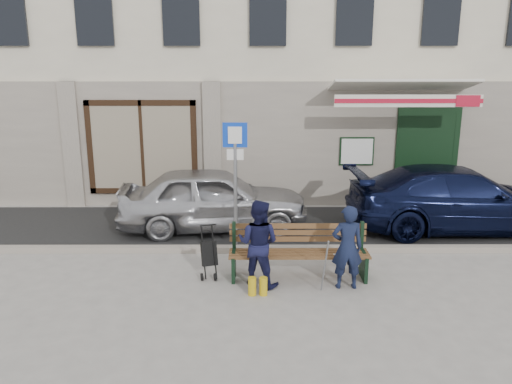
{
  "coord_description": "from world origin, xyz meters",
  "views": [
    {
      "loc": [
        -0.32,
        -7.78,
        3.58
      ],
      "look_at": [
        -0.3,
        1.6,
        1.2
      ],
      "focal_mm": 35.0,
      "sensor_mm": 36.0,
      "label": 1
    }
  ],
  "objects_px": {
    "car_silver": "(214,198)",
    "stroller": "(209,255)",
    "bench": "(296,253)",
    "woman": "(258,243)",
    "man": "(347,247)",
    "car_navy": "(458,199)",
    "parking_sign": "(235,167)"
  },
  "relations": [
    {
      "from": "car_silver",
      "to": "stroller",
      "type": "relative_size",
      "value": 4.56
    },
    {
      "from": "bench",
      "to": "stroller",
      "type": "xyz_separation_m",
      "value": [
        -1.5,
        0.06,
        -0.05
      ]
    },
    {
      "from": "woman",
      "to": "stroller",
      "type": "bearing_deg",
      "value": -0.74
    },
    {
      "from": "car_silver",
      "to": "man",
      "type": "height_order",
      "value": "car_silver"
    },
    {
      "from": "car_navy",
      "to": "stroller",
      "type": "relative_size",
      "value": 5.36
    },
    {
      "from": "bench",
      "to": "car_navy",
      "type": "bearing_deg",
      "value": 34.78
    },
    {
      "from": "car_navy",
      "to": "man",
      "type": "relative_size",
      "value": 3.47
    },
    {
      "from": "parking_sign",
      "to": "bench",
      "type": "height_order",
      "value": "parking_sign"
    },
    {
      "from": "car_silver",
      "to": "woman",
      "type": "distance_m",
      "value": 3.12
    },
    {
      "from": "car_silver",
      "to": "bench",
      "type": "distance_m",
      "value": 3.15
    },
    {
      "from": "man",
      "to": "stroller",
      "type": "height_order",
      "value": "man"
    },
    {
      "from": "parking_sign",
      "to": "man",
      "type": "relative_size",
      "value": 1.79
    },
    {
      "from": "car_silver",
      "to": "stroller",
      "type": "height_order",
      "value": "car_silver"
    },
    {
      "from": "car_navy",
      "to": "woman",
      "type": "bearing_deg",
      "value": 121.24
    },
    {
      "from": "man",
      "to": "woman",
      "type": "xyz_separation_m",
      "value": [
        -1.45,
        0.12,
        0.03
      ]
    },
    {
      "from": "car_silver",
      "to": "woman",
      "type": "bearing_deg",
      "value": -167.12
    },
    {
      "from": "car_silver",
      "to": "bench",
      "type": "bearing_deg",
      "value": -154.12
    },
    {
      "from": "parking_sign",
      "to": "car_silver",
      "type": "bearing_deg",
      "value": 114.09
    },
    {
      "from": "man",
      "to": "stroller",
      "type": "relative_size",
      "value": 1.55
    },
    {
      "from": "car_navy",
      "to": "parking_sign",
      "type": "height_order",
      "value": "parking_sign"
    },
    {
      "from": "car_silver",
      "to": "woman",
      "type": "height_order",
      "value": "woman"
    },
    {
      "from": "car_silver",
      "to": "car_navy",
      "type": "height_order",
      "value": "car_navy"
    },
    {
      "from": "parking_sign",
      "to": "stroller",
      "type": "bearing_deg",
      "value": -106.05
    },
    {
      "from": "parking_sign",
      "to": "car_navy",
      "type": "bearing_deg",
      "value": 15.83
    },
    {
      "from": "man",
      "to": "bench",
      "type": "bearing_deg",
      "value": -28.17
    },
    {
      "from": "bench",
      "to": "man",
      "type": "height_order",
      "value": "man"
    },
    {
      "from": "car_silver",
      "to": "man",
      "type": "relative_size",
      "value": 2.95
    },
    {
      "from": "man",
      "to": "stroller",
      "type": "xyz_separation_m",
      "value": [
        -2.3,
        0.45,
        -0.3
      ]
    },
    {
      "from": "car_navy",
      "to": "man",
      "type": "bearing_deg",
      "value": 133.25
    },
    {
      "from": "man",
      "to": "car_navy",
      "type": "bearing_deg",
      "value": -136.89
    },
    {
      "from": "parking_sign",
      "to": "man",
      "type": "height_order",
      "value": "parking_sign"
    },
    {
      "from": "car_silver",
      "to": "car_navy",
      "type": "xyz_separation_m",
      "value": [
        5.44,
        -0.04,
        0.0
      ]
    }
  ]
}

